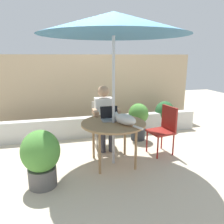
# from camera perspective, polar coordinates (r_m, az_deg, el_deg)

# --- Properties ---
(ground_plane) EXTENTS (14.00, 14.00, 0.00)m
(ground_plane) POSITION_cam_1_polar(r_m,az_deg,el_deg) (3.86, 0.37, -12.94)
(ground_plane) COLOR beige
(fence_back) EXTENTS (5.21, 0.08, 1.80)m
(fence_back) POSITION_cam_1_polar(r_m,az_deg,el_deg) (5.63, -5.10, 5.32)
(fence_back) COLOR tan
(fence_back) RESTS_ON ground
(planter_wall_low) EXTENTS (4.69, 0.20, 0.45)m
(planter_wall_low) POSITION_cam_1_polar(r_m,az_deg,el_deg) (5.03, -3.52, -3.64)
(planter_wall_low) COLOR beige
(planter_wall_low) RESTS_ON ground
(patio_table) EXTENTS (1.05, 1.05, 0.72)m
(patio_table) POSITION_cam_1_polar(r_m,az_deg,el_deg) (3.61, 0.38, -3.57)
(patio_table) COLOR #9E754C
(patio_table) RESTS_ON ground
(patio_umbrella) EXTENTS (2.22, 2.22, 2.39)m
(patio_umbrella) POSITION_cam_1_polar(r_m,az_deg,el_deg) (3.47, 0.43, 21.71)
(patio_umbrella) COLOR #B7B7BC
(patio_umbrella) RESTS_ON ground
(chair_occupied) EXTENTS (0.40, 0.40, 0.88)m
(chair_occupied) POSITION_cam_1_polar(r_m,az_deg,el_deg) (4.46, -2.38, -2.05)
(chair_occupied) COLOR #B2A899
(chair_occupied) RESTS_ON ground
(chair_empty) EXTENTS (0.47, 0.47, 0.88)m
(chair_empty) POSITION_cam_1_polar(r_m,az_deg,el_deg) (4.17, 13.33, -3.60)
(chair_empty) COLOR maroon
(chair_empty) RESTS_ON ground
(person_seated) EXTENTS (0.48, 0.48, 1.22)m
(person_seated) POSITION_cam_1_polar(r_m,az_deg,el_deg) (4.27, -1.97, -0.43)
(person_seated) COLOR white
(person_seated) RESTS_ON ground
(laptop) EXTENTS (0.30, 0.25, 0.21)m
(laptop) POSITION_cam_1_polar(r_m,az_deg,el_deg) (3.74, -0.57, -1.00)
(laptop) COLOR gray
(laptop) RESTS_ON patio_table
(cat) EXTENTS (0.36, 0.60, 0.17)m
(cat) POSITION_cam_1_polar(r_m,az_deg,el_deg) (3.48, 3.19, -1.86)
(cat) COLOR silver
(cat) RESTS_ON patio_table
(potted_plant_near_fence) EXTENTS (0.42, 0.42, 0.79)m
(potted_plant_near_fence) POSITION_cam_1_polar(r_m,az_deg,el_deg) (4.76, 6.76, -1.82)
(potted_plant_near_fence) COLOR #33383D
(potted_plant_near_fence) RESTS_ON ground
(potted_plant_by_chair) EXTENTS (0.45, 0.45, 0.71)m
(potted_plant_by_chair) POSITION_cam_1_polar(r_m,az_deg,el_deg) (5.54, 13.28, -0.68)
(potted_plant_by_chair) COLOR #595654
(potted_plant_by_chair) RESTS_ON ground
(potted_plant_corner) EXTENTS (0.52, 0.52, 0.81)m
(potted_plant_corner) POSITION_cam_1_polar(r_m,az_deg,el_deg) (3.21, -17.75, -10.79)
(potted_plant_corner) COLOR #595654
(potted_plant_corner) RESTS_ON ground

